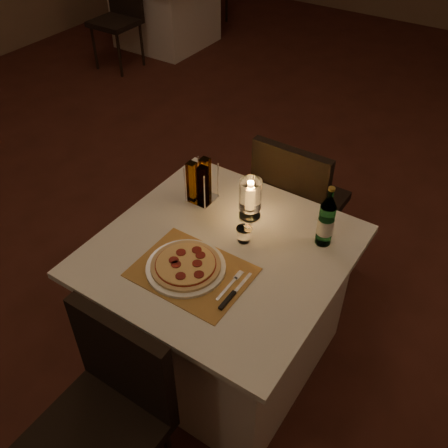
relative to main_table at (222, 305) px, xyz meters
The scene contains 15 objects.
floor 0.57m from the main_table, 112.52° to the left, with size 8.00×10.00×0.02m, color #471E17.
main_table is the anchor object (origin of this frame).
chair_near 0.74m from the main_table, 90.00° to the right, with size 0.42×0.42×0.90m.
chair_far 0.74m from the main_table, 90.00° to the left, with size 0.42×0.42×0.90m.
placemat 0.41m from the main_table, 96.34° to the right, with size 0.45×0.34×0.00m, color #B5813E.
plate 0.42m from the main_table, 105.52° to the right, with size 0.32×0.32×0.01m, color white.
pizza 0.44m from the main_table, 105.49° to the right, with size 0.28×0.28×0.02m.
fork 0.43m from the main_table, 45.27° to the right, with size 0.02×0.18×0.00m.
knife 0.46m from the main_table, 49.01° to the right, with size 0.02×0.22×0.01m.
tumbler 0.41m from the main_table, 59.70° to the left, with size 0.07×0.07×0.07m, color white, non-canonical shape.
water_bottle 0.65m from the main_table, 38.51° to the left, with size 0.07×0.07×0.29m.
hurricane_candle 0.54m from the main_table, 92.85° to the left, with size 0.10×0.10×0.19m.
cruet_caddy 0.58m from the main_table, 139.81° to the left, with size 0.12×0.12×0.21m.
neighbor_table_left 4.27m from the main_table, 132.00° to the left, with size 1.00×1.00×0.74m.
neighbor_chair_la 3.77m from the main_table, 139.28° to the left, with size 0.42×0.42×0.90m.
Camera 1 is at (1.00, -1.65, 2.18)m, focal length 40.00 mm.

